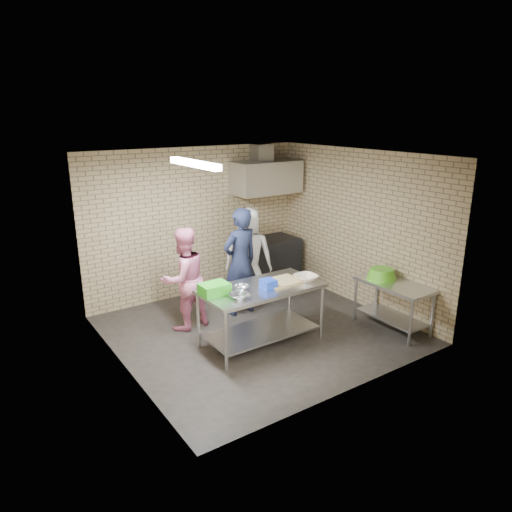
{
  "coord_description": "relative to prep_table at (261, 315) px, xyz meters",
  "views": [
    {
      "loc": [
        -3.81,
        -5.56,
        3.29
      ],
      "look_at": [
        0.1,
        0.2,
        1.15
      ],
      "focal_mm": 33.18,
      "sensor_mm": 36.0,
      "label": 1
    }
  ],
  "objects": [
    {
      "name": "fluorescent_fixture",
      "position": [
        -0.82,
        0.35,
        2.2
      ],
      "size": [
        0.1,
        1.25,
        0.08
      ],
      "primitive_type": "cube",
      "color": "white",
      "rests_on": "ceiling"
    },
    {
      "name": "prep_table",
      "position": [
        0.0,
        0.0,
        0.0
      ],
      "size": [
        1.76,
        0.88,
        0.88
      ],
      "primitive_type": "cube",
      "color": "#B2B4B9",
      "rests_on": "floor"
    },
    {
      "name": "cutting_board",
      "position": [
        0.35,
        -0.02,
        0.45
      ],
      "size": [
        0.54,
        0.41,
        0.03
      ],
      "primitive_type": "cube",
      "color": "tan",
      "rests_on": "prep_table"
    },
    {
      "name": "left_wall",
      "position": [
        -1.92,
        0.35,
        0.91
      ],
      "size": [
        0.06,
        4.0,
        2.7
      ],
      "primitive_type": "cube",
      "color": "tan",
      "rests_on": "ground"
    },
    {
      "name": "ceramic_bowl",
      "position": [
        0.7,
        -0.15,
        0.48
      ],
      "size": [
        0.34,
        0.34,
        0.08
      ],
      "primitive_type": "imported",
      "rotation": [
        0.0,
        0.0,
        0.0
      ],
      "color": "beige",
      "rests_on": "prep_table"
    },
    {
      "name": "mixing_bowl_a",
      "position": [
        -0.5,
        -0.2,
        0.47
      ],
      "size": [
        0.27,
        0.27,
        0.07
      ],
      "primitive_type": "imported",
      "rotation": [
        0.0,
        0.0,
        0.0
      ],
      "color": "silver",
      "rests_on": "prep_table"
    },
    {
      "name": "woman_white",
      "position": [
        0.72,
        1.43,
        0.42
      ],
      "size": [
        1.0,
        0.93,
        1.72
      ],
      "primitive_type": "imported",
      "rotation": [
        0.0,
        0.0,
        2.51
      ],
      "color": "white",
      "rests_on": "floor"
    },
    {
      "name": "woman_pink",
      "position": [
        -0.69,
        1.11,
        0.37
      ],
      "size": [
        0.87,
        0.72,
        1.61
      ],
      "primitive_type": "imported",
      "rotation": [
        0.0,
        0.0,
        3.29
      ],
      "color": "pink",
      "rests_on": "floor"
    },
    {
      "name": "wall_shelf",
      "position": [
        1.83,
        2.24,
        1.48
      ],
      "size": [
        0.8,
        0.2,
        0.04
      ],
      "primitive_type": "cube",
      "color": "#3F2B19",
      "rests_on": "back_wall"
    },
    {
      "name": "back_wall",
      "position": [
        0.18,
        2.35,
        0.91
      ],
      "size": [
        4.2,
        0.06,
        2.7
      ],
      "primitive_type": "cube",
      "color": "tan",
      "rests_on": "ground"
    },
    {
      "name": "mixing_bowl_b",
      "position": [
        -0.3,
        0.05,
        0.47
      ],
      "size": [
        0.21,
        0.21,
        0.07
      ],
      "primitive_type": "imported",
      "rotation": [
        0.0,
        0.0,
        0.0
      ],
      "color": "silver",
      "rests_on": "prep_table"
    },
    {
      "name": "hood_duct",
      "position": [
        1.53,
        2.2,
        2.11
      ],
      "size": [
        0.35,
        0.3,
        0.3
      ],
      "primitive_type": "cube",
      "color": "#A5A8AD",
      "rests_on": "back_wall"
    },
    {
      "name": "stove",
      "position": [
        1.53,
        2.0,
        0.01
      ],
      "size": [
        1.2,
        0.7,
        0.9
      ],
      "primitive_type": "cube",
      "color": "black",
      "rests_on": "floor"
    },
    {
      "name": "blue_tub",
      "position": [
        0.05,
        -0.1,
        0.5
      ],
      "size": [
        0.2,
        0.2,
        0.13
      ],
      "primitive_type": "cube",
      "color": "#193AC1",
      "rests_on": "prep_table"
    },
    {
      "name": "green_crate",
      "position": [
        -0.7,
        0.12,
        0.52
      ],
      "size": [
        0.39,
        0.29,
        0.16
      ],
      "primitive_type": "cube",
      "color": "green",
      "rests_on": "prep_table"
    },
    {
      "name": "floor",
      "position": [
        0.18,
        0.35,
        -0.44
      ],
      "size": [
        4.2,
        4.2,
        0.0
      ],
      "primitive_type": "plane",
      "color": "black",
      "rests_on": "ground"
    },
    {
      "name": "man_navy",
      "position": [
        0.33,
        1.09,
        0.47
      ],
      "size": [
        0.7,
        0.49,
        1.81
      ],
      "primitive_type": "imported",
      "rotation": [
        0.0,
        0.0,
        3.23
      ],
      "color": "black",
      "rests_on": "floor"
    },
    {
      "name": "bottle_red",
      "position": [
        1.58,
        2.24,
        1.59
      ],
      "size": [
        0.07,
        0.07,
        0.18
      ],
      "primitive_type": "cylinder",
      "color": "#B22619",
      "rests_on": "wall_shelf"
    },
    {
      "name": "right_wall",
      "position": [
        2.28,
        0.35,
        0.91
      ],
      "size": [
        0.06,
        4.0,
        2.7
      ],
      "primitive_type": "cube",
      "color": "tan",
      "rests_on": "ground"
    },
    {
      "name": "bottle_green",
      "position": [
        1.98,
        2.24,
        1.58
      ],
      "size": [
        0.06,
        0.06,
        0.15
      ],
      "primitive_type": "cylinder",
      "color": "green",
      "rests_on": "wall_shelf"
    },
    {
      "name": "range_hood",
      "position": [
        1.53,
        2.05,
        1.66
      ],
      "size": [
        1.3,
        0.6,
        0.6
      ],
      "primitive_type": "cube",
      "color": "silver",
      "rests_on": "back_wall"
    },
    {
      "name": "side_counter",
      "position": [
        1.98,
        -0.75,
        -0.06
      ],
      "size": [
        0.6,
        1.2,
        0.75
      ],
      "primitive_type": "cube",
      "color": "silver",
      "rests_on": "floor"
    },
    {
      "name": "front_wall",
      "position": [
        0.18,
        -1.65,
        0.91
      ],
      "size": [
        4.2,
        0.06,
        2.7
      ],
      "primitive_type": "cube",
      "color": "tan",
      "rests_on": "ground"
    },
    {
      "name": "green_basin",
      "position": [
        1.96,
        -0.5,
        0.4
      ],
      "size": [
        0.46,
        0.46,
        0.17
      ],
      "primitive_type": null,
      "color": "#59C626",
      "rests_on": "side_counter"
    },
    {
      "name": "ceiling",
      "position": [
        0.18,
        0.35,
        2.26
      ],
      "size": [
        4.2,
        4.2,
        0.0
      ],
      "primitive_type": "plane",
      "rotation": [
        3.14,
        0.0,
        0.0
      ],
      "color": "black",
      "rests_on": "ground"
    }
  ]
}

